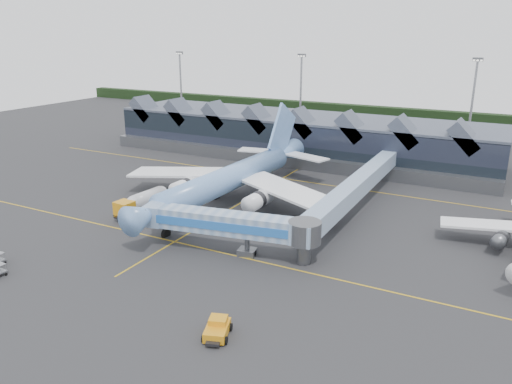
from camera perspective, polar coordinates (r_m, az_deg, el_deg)
The scene contains 9 objects.
ground at distance 77.66m, azimuth -5.75°, elevation -3.59°, with size 260.00×260.00×0.00m, color #2A2A2D.
taxi_stripes at distance 85.61m, azimuth -2.07°, elevation -1.43°, with size 120.00×60.00×0.01m.
tree_line_far at distance 176.65m, azimuth 14.48°, elevation 8.76°, with size 260.00×4.00×4.00m, color black.
terminal at distance 118.88m, azimuth 4.81°, elevation 6.46°, with size 90.00×22.25×12.52m.
light_masts at distance 125.26m, azimuth 18.98°, elevation 9.68°, with size 132.40×42.56×22.45m.
main_airliner at distance 85.49m, azimuth -2.61°, elevation 1.75°, with size 42.09×48.44×15.56m.
jet_bridge at distance 65.46m, azimuth -1.89°, elevation -3.89°, with size 24.35×7.53×5.76m.
fuel_truck at distance 82.86m, azimuth -12.77°, elevation -1.08°, with size 3.70×10.73×3.57m.
pushback_tug at distance 50.36m, azimuth -4.45°, elevation -15.33°, with size 3.34×4.25×1.71m.
Camera 1 is at (40.48, -59.93, 28.31)m, focal length 35.00 mm.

